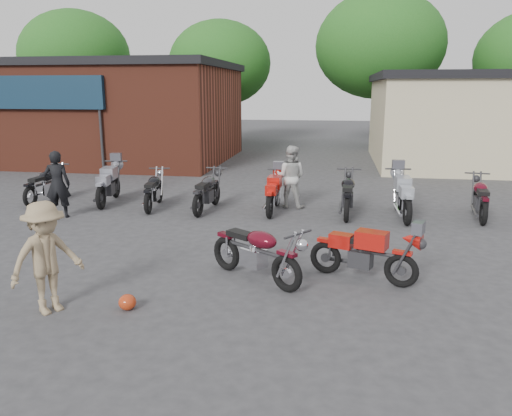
# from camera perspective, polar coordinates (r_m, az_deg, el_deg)

# --- Properties ---
(ground) EXTENTS (90.00, 90.00, 0.00)m
(ground) POSITION_cam_1_polar(r_m,az_deg,el_deg) (8.23, -4.58, -8.84)
(ground) COLOR #333335
(brick_building) EXTENTS (12.00, 8.00, 4.00)m
(brick_building) POSITION_cam_1_polar(r_m,az_deg,el_deg) (24.01, -18.01, 10.12)
(brick_building) COLOR maroon
(brick_building) RESTS_ON ground
(stucco_building) EXTENTS (10.00, 8.00, 3.50)m
(stucco_building) POSITION_cam_1_polar(r_m,az_deg,el_deg) (23.39, 25.98, 8.75)
(stucco_building) COLOR tan
(stucco_building) RESTS_ON ground
(tree_0) EXTENTS (6.56, 6.56, 8.20)m
(tree_0) POSITION_cam_1_polar(r_m,az_deg,el_deg) (33.40, -19.81, 14.35)
(tree_0) COLOR #175316
(tree_0) RESTS_ON ground
(tree_1) EXTENTS (5.92, 5.92, 7.40)m
(tree_1) POSITION_cam_1_polar(r_m,az_deg,el_deg) (30.18, -4.09, 14.50)
(tree_1) COLOR #175316
(tree_1) RESTS_ON ground
(tree_2) EXTENTS (7.04, 7.04, 8.80)m
(tree_2) POSITION_cam_1_polar(r_m,az_deg,el_deg) (29.50, 13.85, 15.55)
(tree_2) COLOR #175316
(tree_2) RESTS_ON ground
(vintage_motorcycle) EXTENTS (1.94, 1.63, 1.12)m
(vintage_motorcycle) POSITION_cam_1_polar(r_m,az_deg,el_deg) (8.21, 0.06, -4.69)
(vintage_motorcycle) COLOR #4E0916
(vintage_motorcycle) RESTS_ON ground
(sportbike) EXTENTS (1.88, 1.18, 1.04)m
(sportbike) POSITION_cam_1_polar(r_m,az_deg,el_deg) (8.44, 12.33, -4.78)
(sportbike) COLOR red
(sportbike) RESTS_ON ground
(helmet) EXTENTS (0.28, 0.28, 0.23)m
(helmet) POSITION_cam_1_polar(r_m,az_deg,el_deg) (7.55, -14.49, -10.38)
(helmet) COLOR #AB3112
(helmet) RESTS_ON ground
(person_dark) EXTENTS (0.69, 0.55, 1.67)m
(person_dark) POSITION_cam_1_polar(r_m,az_deg,el_deg) (13.19, -21.74, 2.52)
(person_dark) COLOR black
(person_dark) RESTS_ON ground
(person_light) EXTENTS (0.92, 0.78, 1.67)m
(person_light) POSITION_cam_1_polar(r_m,az_deg,el_deg) (13.38, 3.99, 3.59)
(person_light) COLOR #B9B9B4
(person_light) RESTS_ON ground
(person_tan) EXTENTS (1.08, 1.20, 1.62)m
(person_tan) POSITION_cam_1_polar(r_m,az_deg,el_deg) (7.60, -22.83, -5.28)
(person_tan) COLOR #937D5B
(person_tan) RESTS_ON ground
(row_bike_0) EXTENTS (0.64, 1.88, 1.08)m
(row_bike_0) POSITION_cam_1_polar(r_m,az_deg,el_deg) (15.27, -22.99, 2.66)
(row_bike_0) COLOR black
(row_bike_0) RESTS_ON ground
(row_bike_1) EXTENTS (1.02, 2.14, 1.19)m
(row_bike_1) POSITION_cam_1_polar(r_m,az_deg,el_deg) (14.49, -16.51, 2.86)
(row_bike_1) COLOR gray
(row_bike_1) RESTS_ON ground
(row_bike_2) EXTENTS (0.86, 1.91, 1.07)m
(row_bike_2) POSITION_cam_1_polar(r_m,az_deg,el_deg) (13.60, -11.62, 2.22)
(row_bike_2) COLOR black
(row_bike_2) RESTS_ON ground
(row_bike_3) EXTENTS (0.78, 1.98, 1.13)m
(row_bike_3) POSITION_cam_1_polar(r_m,az_deg,el_deg) (13.08, -5.59, 2.12)
(row_bike_3) COLOR #27272A
(row_bike_3) RESTS_ON ground
(row_bike_4) EXTENTS (0.66, 1.91, 1.10)m
(row_bike_4) POSITION_cam_1_polar(r_m,az_deg,el_deg) (12.90, 2.06, 1.96)
(row_bike_4) COLOR red
(row_bike_4) RESTS_ON ground
(row_bike_5) EXTENTS (0.74, 2.03, 1.17)m
(row_bike_5) POSITION_cam_1_polar(r_m,az_deg,el_deg) (12.78, 10.44, 1.79)
(row_bike_5) COLOR black
(row_bike_5) RESTS_ON ground
(row_bike_6) EXTENTS (0.76, 2.11, 1.21)m
(row_bike_6) POSITION_cam_1_polar(r_m,az_deg,el_deg) (12.84, 16.42, 1.61)
(row_bike_6) COLOR #9CA2AB
(row_bike_6) RESTS_ON ground
(row_bike_7) EXTENTS (0.86, 1.98, 1.11)m
(row_bike_7) POSITION_cam_1_polar(r_m,az_deg,el_deg) (13.43, 24.26, 1.25)
(row_bike_7) COLOR #4F0917
(row_bike_7) RESTS_ON ground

